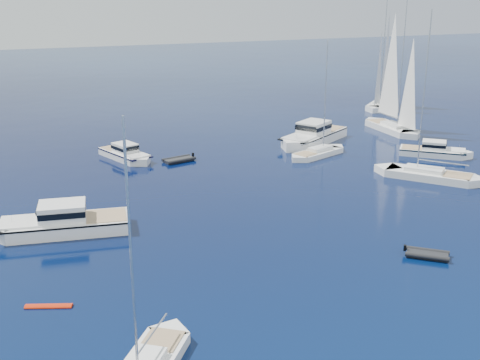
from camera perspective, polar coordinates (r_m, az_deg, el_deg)
The scene contains 11 objects.
motor_cruiser_centre at distance 52.45m, azimuth -16.54°, elevation -4.79°, with size 3.82×12.50×3.28m, color silver, non-canonical shape.
motor_cruiser_far_r at distance 76.95m, azimuth 17.91°, elevation 2.18°, with size 2.79×9.11×2.39m, color white, non-canonical shape.
motor_cruiser_distant at distance 80.30m, azimuth 6.82°, elevation 3.53°, with size 4.17×13.64×3.58m, color silver, non-canonical shape.
motor_cruiser_horizon at distance 73.11m, azimuth -10.67°, elevation 1.95°, with size 2.84×9.29×2.44m, color silver, non-canonical shape.
sailboat_mid_r at distance 67.41m, azimuth 17.35°, elevation 0.11°, with size 3.20×12.32×18.11m, color silver, non-canonical shape.
sailboat_centre at distance 73.97m, azimuth 7.37°, elevation 2.30°, with size 2.52×9.69×14.24m, color white, non-canonical shape.
sailboat_sails_r at distance 89.05m, azimuth 14.12°, elevation 4.52°, with size 3.32×12.77×18.77m, color silver, non-canonical shape.
sailboat_sails_far at distance 107.02m, azimuth 13.21°, elevation 6.71°, with size 3.34×12.86×18.90m, color white, non-canonical shape.
tender_grey_near at distance 48.02m, azimuth 17.26°, elevation -6.97°, with size 1.86×3.33×0.95m, color black, non-canonical shape.
tender_grey_far at distance 71.24m, azimuth -5.80°, elevation 1.76°, with size 2.11×3.88×0.95m, color black, non-canonical shape.
kayak_orange at distance 41.07m, azimuth -17.62°, elevation -11.36°, with size 0.56×2.97×0.30m, color red, non-canonical shape.
Camera 1 is at (-21.26, -20.45, 19.29)m, focal length 45.15 mm.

